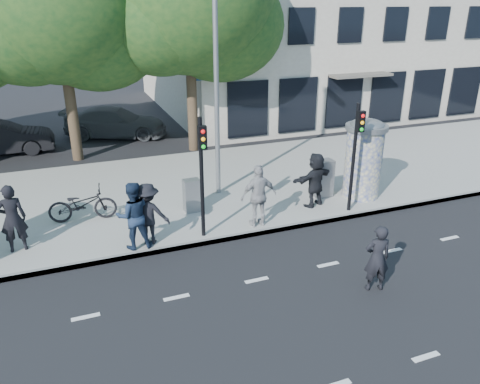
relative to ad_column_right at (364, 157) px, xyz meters
name	(u,v)px	position (x,y,z in m)	size (l,w,h in m)	color
ground	(282,313)	(-5.20, -4.70, -1.54)	(120.00, 120.00, 0.00)	black
sidewalk	(190,189)	(-5.20, 2.80, -1.46)	(40.00, 8.00, 0.15)	gray
curb	(227,238)	(-5.20, -1.15, -1.46)	(40.00, 0.10, 0.16)	slate
lane_dash_far	(257,280)	(-5.20, -3.30, -1.53)	(32.00, 0.12, 0.01)	silver
ad_column_right	(364,157)	(0.00, 0.00, 0.00)	(1.36, 1.36, 2.65)	beige
traffic_pole_near	(202,166)	(-5.80, -0.91, 0.69)	(0.22, 0.31, 3.40)	black
traffic_pole_far	(356,147)	(-1.00, -0.91, 0.69)	(0.22, 0.31, 3.40)	black
street_lamp	(216,53)	(-4.40, 1.93, 3.26)	(0.25, 0.93, 8.00)	slate
tree_near_left	(57,7)	(-8.70, 8.00, 4.53)	(6.80, 6.80, 8.97)	#38281C
tree_center	(188,0)	(-3.70, 7.60, 4.77)	(7.00, 7.00, 9.30)	#38281C
building	(319,5)	(6.80, 15.29, 4.46)	(20.30, 15.85, 12.00)	#AFA393
ped_b	(12,218)	(-10.65, 0.11, -0.46)	(0.68, 0.45, 1.86)	black
ped_c	(133,216)	(-7.70, -0.85, -0.46)	(0.91, 0.71, 1.86)	#192840
ped_d	(148,214)	(-7.29, -0.74, -0.52)	(1.12, 0.64, 1.73)	black
ped_e	(259,196)	(-4.10, -0.81, -0.45)	(1.10, 0.62, 1.87)	#98989A
ped_f	(315,180)	(-1.86, -0.13, -0.50)	(1.64, 0.59, 1.77)	black
man_road	(377,258)	(-2.76, -4.62, -0.71)	(0.60, 0.40, 1.66)	black
bicycle	(82,204)	(-8.88, 1.39, -0.87)	(1.97, 0.69, 1.04)	black
cabinet_left	(192,195)	(-5.65, 0.85, -0.86)	(0.50, 0.36, 1.05)	slate
cabinet_right	(323,178)	(-1.21, 0.45, -0.75)	(0.61, 0.44, 1.27)	slate
car_mid	(0,138)	(-11.78, 9.93, -0.81)	(4.43, 1.54, 1.46)	black
car_right	(116,122)	(-6.69, 11.06, -0.82)	(4.92, 2.00, 1.43)	#474A4D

